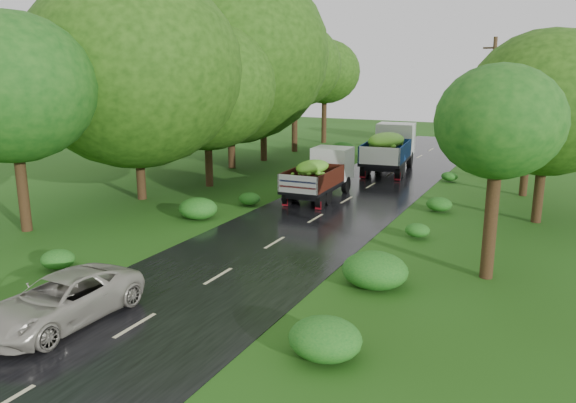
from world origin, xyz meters
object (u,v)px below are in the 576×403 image
Objects in this scene: car at (62,300)px; truck_far at (390,146)px; utility_pole at (490,107)px; truck_near at (321,172)px.

truck_far is at bearing 87.83° from car.
utility_pole is at bearing 75.36° from car.
utility_pole is (7.40, 26.20, 3.67)m from car.
car is (-0.41, -16.73, -0.71)m from truck_near.
car is at bearing -84.89° from utility_pole.
truck_near is 0.69× the size of utility_pole.
truck_far reaches higher than car.
truck_near is 0.81× the size of truck_far.
truck_near is 16.75m from car.
truck_near is 1.28× the size of car.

